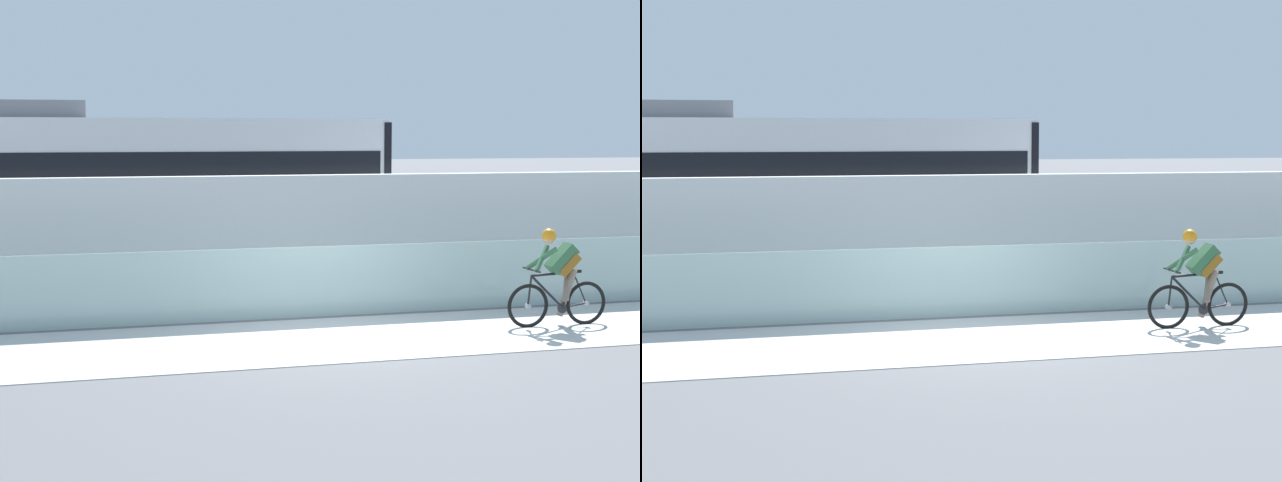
{
  "view_description": "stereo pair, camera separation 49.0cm",
  "coord_description": "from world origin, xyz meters",
  "views": [
    {
      "loc": [
        -4.11,
        -14.05,
        3.13
      ],
      "look_at": [
        0.36,
        2.35,
        1.25
      ],
      "focal_mm": 54.51,
      "sensor_mm": 36.0,
      "label": 1
    },
    {
      "loc": [
        -3.64,
        -14.18,
        3.13
      ],
      "look_at": [
        0.36,
        2.35,
        1.25
      ],
      "focal_mm": 54.51,
      "sensor_mm": 36.0,
      "label": 2
    }
  ],
  "objects": [
    {
      "name": "glass_parapet",
      "position": [
        0.0,
        1.85,
        0.61
      ],
      "size": [
        32.0,
        0.05,
        1.21
      ],
      "primitive_type": "cube",
      "color": "#ADC6C1",
      "rests_on": "ground"
    },
    {
      "name": "tram_rail_near",
      "position": [
        0.0,
        6.13,
        0.0
      ],
      "size": [
        32.0,
        0.08,
        0.01
      ],
      "primitive_type": "cube",
      "color": "#595654",
      "rests_on": "ground"
    },
    {
      "name": "concrete_barrier_wall",
      "position": [
        0.0,
        3.65,
        1.18
      ],
      "size": [
        32.0,
        0.36,
        2.36
      ],
      "primitive_type": "cube",
      "color": "silver",
      "rests_on": "ground"
    },
    {
      "name": "tram",
      "position": [
        -2.72,
        6.85,
        1.89
      ],
      "size": [
        11.06,
        2.54,
        3.81
      ],
      "color": "silver",
      "rests_on": "ground"
    },
    {
      "name": "bike_path_deck",
      "position": [
        0.0,
        0.0,
        0.01
      ],
      "size": [
        32.0,
        3.2,
        0.01
      ],
      "primitive_type": "cube",
      "color": "beige",
      "rests_on": "ground"
    },
    {
      "name": "ground_plane",
      "position": [
        0.0,
        0.0,
        0.0
      ],
      "size": [
        200.0,
        200.0,
        0.0
      ],
      "primitive_type": "plane",
      "color": "slate"
    },
    {
      "name": "cyclist_on_bike",
      "position": [
        3.74,
        0.0,
        0.78
      ],
      "size": [
        1.77,
        0.58,
        1.61
      ],
      "color": "black",
      "rests_on": "ground"
    },
    {
      "name": "tram_rail_far",
      "position": [
        0.0,
        7.57,
        0.0
      ],
      "size": [
        32.0,
        0.08,
        0.01
      ],
      "primitive_type": "cube",
      "color": "#595654",
      "rests_on": "ground"
    }
  ]
}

